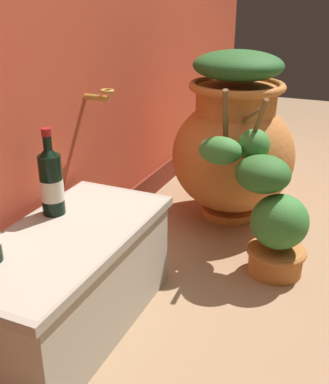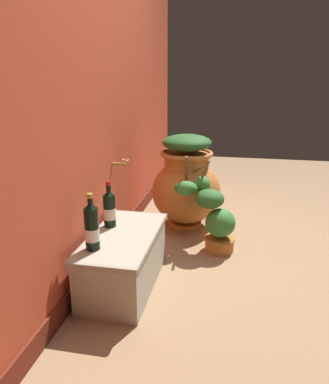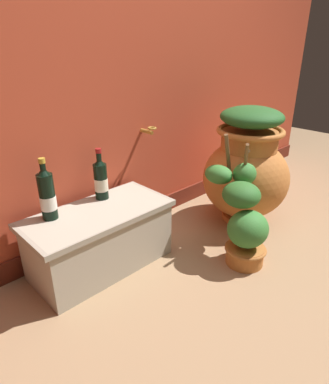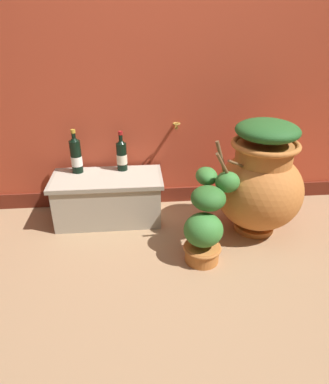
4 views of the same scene
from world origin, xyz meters
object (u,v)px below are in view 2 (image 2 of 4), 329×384
at_px(terracotta_urn, 187,185).
at_px(potted_shrub, 220,230).
at_px(wine_bottle_left, 109,208).
at_px(wine_bottle_middle, 92,226).

distance_m(terracotta_urn, potted_shrub, 0.56).
bearing_deg(terracotta_urn, potted_shrub, -143.87).
bearing_deg(wine_bottle_left, wine_bottle_middle, -177.51).
relative_size(wine_bottle_left, wine_bottle_middle, 0.92).
bearing_deg(wine_bottle_middle, potted_shrub, -38.97).
height_order(terracotta_urn, wine_bottle_left, terracotta_urn).
relative_size(terracotta_urn, potted_shrub, 2.44).
bearing_deg(wine_bottle_middle, terracotta_urn, -15.74).
height_order(wine_bottle_middle, potted_shrub, wine_bottle_middle).
relative_size(wine_bottle_middle, potted_shrub, 0.98).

